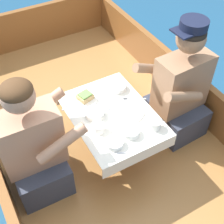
{
  "coord_description": "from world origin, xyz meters",
  "views": [
    {
      "loc": [
        -0.74,
        -1.45,
        2.25
      ],
      "look_at": [
        0.0,
        -0.13,
        0.68
      ],
      "focal_mm": 50.0,
      "sensor_mm": 36.0,
      "label": 1
    }
  ],
  "objects_px": {
    "sandwich": "(85,96)",
    "person_starboard": "(179,91)",
    "coffee_cup_port": "(99,128)",
    "coffee_cup_starboard": "(155,124)",
    "person_port": "(34,149)"
  },
  "relations": [
    {
      "from": "person_starboard",
      "to": "coffee_cup_starboard",
      "type": "distance_m",
      "value": 0.45
    },
    {
      "from": "coffee_cup_port",
      "to": "coffee_cup_starboard",
      "type": "xyz_separation_m",
      "value": [
        0.34,
        -0.16,
        0.0
      ]
    },
    {
      "from": "coffee_cup_port",
      "to": "coffee_cup_starboard",
      "type": "height_order",
      "value": "coffee_cup_starboard"
    },
    {
      "from": "person_port",
      "to": "coffee_cup_port",
      "type": "height_order",
      "value": "person_port"
    },
    {
      "from": "sandwich",
      "to": "coffee_cup_port",
      "type": "xyz_separation_m",
      "value": [
        -0.05,
        -0.32,
        -0.0
      ]
    },
    {
      "from": "person_port",
      "to": "coffee_cup_starboard",
      "type": "bearing_deg",
      "value": -17.78
    },
    {
      "from": "person_starboard",
      "to": "coffee_cup_starboard",
      "type": "xyz_separation_m",
      "value": [
        -0.39,
        -0.22,
        0.05
      ]
    },
    {
      "from": "person_port",
      "to": "person_starboard",
      "type": "relative_size",
      "value": 0.94
    },
    {
      "from": "person_starboard",
      "to": "coffee_cup_starboard",
      "type": "bearing_deg",
      "value": 27.16
    },
    {
      "from": "sandwich",
      "to": "coffee_cup_starboard",
      "type": "relative_size",
      "value": 1.13
    },
    {
      "from": "person_starboard",
      "to": "sandwich",
      "type": "relative_size",
      "value": 8.3
    },
    {
      "from": "sandwich",
      "to": "coffee_cup_port",
      "type": "bearing_deg",
      "value": -98.94
    },
    {
      "from": "sandwich",
      "to": "person_starboard",
      "type": "bearing_deg",
      "value": -20.45
    },
    {
      "from": "sandwich",
      "to": "coffee_cup_starboard",
      "type": "height_order",
      "value": "coffee_cup_starboard"
    },
    {
      "from": "person_starboard",
      "to": "sandwich",
      "type": "distance_m",
      "value": 0.72
    }
  ]
}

